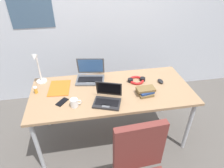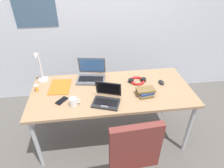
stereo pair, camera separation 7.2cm
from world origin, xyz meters
name	(u,v)px [view 1 (the left image)]	position (x,y,z in m)	size (l,w,h in m)	color
ground_plane	(112,135)	(0.00, 0.00, 0.00)	(12.00, 12.00, 0.00)	#56514C
wall_back	(99,14)	(0.00, 1.10, 1.30)	(6.00, 0.13, 2.60)	silver
desk	(112,94)	(0.00, 0.00, 0.68)	(1.80, 0.80, 0.74)	#9E7A56
desk_lamp	(38,69)	(-0.80, 0.28, 0.94)	(0.12, 0.18, 0.40)	white
laptop_mid_desk	(90,76)	(-0.22, 0.27, 0.79)	(0.37, 0.33, 0.24)	#515459
laptop_back_left	(108,99)	(-0.08, -0.20, 0.78)	(0.33, 0.31, 0.20)	#232326
computer_mouse	(160,81)	(0.60, 0.05, 0.76)	(0.06, 0.10, 0.03)	black
cell_phone	(62,102)	(-0.54, -0.13, 0.74)	(0.06, 0.14, 0.01)	black
headphones	(136,80)	(0.32, 0.13, 0.76)	(0.21, 0.18, 0.04)	red
pill_bottle	(36,90)	(-0.83, 0.09, 0.78)	(0.04, 0.04, 0.08)	gold
book_stack	(145,91)	(0.35, -0.14, 0.78)	(0.20, 0.17, 0.07)	brown
paper_folder_back_right	(59,88)	(-0.59, 0.14, 0.74)	(0.23, 0.31, 0.01)	orange
coffee_mug	(74,103)	(-0.42, -0.21, 0.78)	(0.11, 0.08, 0.09)	white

